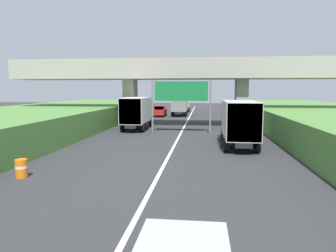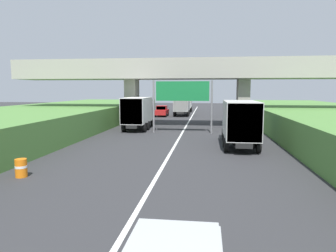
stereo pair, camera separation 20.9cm
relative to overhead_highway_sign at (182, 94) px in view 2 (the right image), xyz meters
name	(u,v)px [view 2 (the right image)]	position (x,y,z in m)	size (l,w,h in m)	color
lane_centre_stripe	(181,136)	(0.00, -1.84, -3.79)	(0.20, 99.25, 0.01)	white
overpass_bridge	(186,76)	(0.00, 5.56, 1.97)	(40.00, 4.80, 7.67)	#9E998E
overhead_highway_sign	(182,94)	(0.00, 0.00, 0.00)	(5.88, 0.18, 5.17)	slate
truck_blue	(239,121)	(4.82, -6.68, -1.87)	(2.44, 7.30, 3.44)	black
truck_white	(139,111)	(-4.88, 2.36, -1.87)	(2.44, 7.30, 3.44)	black
truck_green	(186,102)	(-1.75, 30.38, -1.87)	(2.44, 7.30, 3.44)	black
truck_black	(182,104)	(-1.68, 20.70, -1.87)	(2.44, 7.30, 3.44)	black
car_red	(162,111)	(-4.77, 18.62, -2.94)	(1.86, 4.10, 1.72)	red
construction_barrel_2	(21,168)	(-6.58, -16.36, -3.34)	(0.57, 0.57, 0.90)	orange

